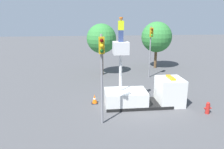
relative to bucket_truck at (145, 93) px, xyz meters
The scene contains 9 objects.
ground_plane 1.15m from the bucket_truck, behind, with size 120.00×120.00×0.00m, color #4C4C4F.
bucket_truck is the anchor object (origin of this frame).
worker 5.34m from the bucket_truck, behind, with size 0.40×0.26×1.75m.
traffic_light_pole 5.53m from the bucket_truck, 141.77° to the right, with size 0.34×0.57×5.86m.
traffic_light_across 8.66m from the bucket_truck, 72.21° to the left, with size 0.34×0.57×5.78m.
fire_hydrant 4.62m from the bucket_truck, 26.00° to the right, with size 0.53×0.29×0.90m.
traffic_cone_rear 4.10m from the bucket_truck, 168.75° to the left, with size 0.52×0.52×0.73m.
tree_left_bg 10.50m from the bucket_truck, 106.62° to the left, with size 3.41×3.41×6.01m.
tree_right_bg 13.50m from the bucket_truck, 69.72° to the left, with size 3.97×3.97×6.13m.
Camera 1 is at (-3.71, -15.80, 6.96)m, focal length 35.00 mm.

